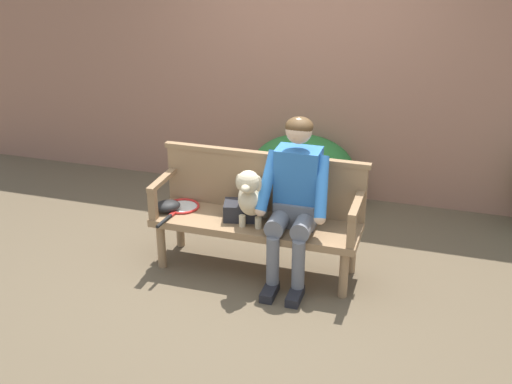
# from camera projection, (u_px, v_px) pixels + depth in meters

# --- Properties ---
(ground_plane) EXTENTS (40.00, 40.00, 0.00)m
(ground_plane) POSITION_uv_depth(u_px,v_px,m) (256.00, 269.00, 5.28)
(ground_plane) COLOR brown
(brick_garden_fence) EXTENTS (8.00, 0.30, 2.16)m
(brick_garden_fence) POSITION_uv_depth(u_px,v_px,m) (309.00, 87.00, 6.41)
(brick_garden_fence) COLOR #936651
(brick_garden_fence) RESTS_ON ground
(hedge_bush_far_left) EXTENTS (1.04, 0.83, 0.69)m
(hedge_bush_far_left) POSITION_uv_depth(u_px,v_px,m) (302.00, 169.00, 6.36)
(hedge_bush_far_left) COLOR #286B2D
(hedge_bush_far_left) RESTS_ON ground
(garden_bench) EXTENTS (1.67, 0.50, 0.45)m
(garden_bench) POSITION_uv_depth(u_px,v_px,m) (256.00, 227.00, 5.12)
(garden_bench) COLOR #93704C
(garden_bench) RESTS_ON ground
(bench_backrest) EXTENTS (1.71, 0.06, 0.50)m
(bench_backrest) POSITION_uv_depth(u_px,v_px,m) (264.00, 181.00, 5.19)
(bench_backrest) COLOR #93704C
(bench_backrest) RESTS_ON garden_bench
(bench_armrest_left_end) EXTENTS (0.06, 0.50, 0.28)m
(bench_armrest_left_end) POSITION_uv_depth(u_px,v_px,m) (159.00, 190.00, 5.15)
(bench_armrest_left_end) COLOR #93704C
(bench_armrest_left_end) RESTS_ON garden_bench
(bench_armrest_right_end) EXTENTS (0.06, 0.50, 0.28)m
(bench_armrest_right_end) POSITION_uv_depth(u_px,v_px,m) (355.00, 216.00, 4.72)
(bench_armrest_right_end) COLOR #93704C
(bench_armrest_right_end) RESTS_ON garden_bench
(person_seated) EXTENTS (0.56, 0.65, 1.32)m
(person_seated) POSITION_uv_depth(u_px,v_px,m) (295.00, 195.00, 4.89)
(person_seated) COLOR black
(person_seated) RESTS_ON ground
(dog_on_bench) EXTENTS (0.25, 0.50, 0.49)m
(dog_on_bench) POSITION_uv_depth(u_px,v_px,m) (252.00, 195.00, 4.95)
(dog_on_bench) COLOR beige
(dog_on_bench) RESTS_ON garden_bench
(tennis_racket) EXTENTS (0.31, 0.57, 0.03)m
(tennis_racket) POSITION_uv_depth(u_px,v_px,m) (181.00, 208.00, 5.30)
(tennis_racket) COLOR red
(tennis_racket) RESTS_ON garden_bench
(baseball_glove) EXTENTS (0.28, 0.27, 0.09)m
(baseball_glove) POSITION_uv_depth(u_px,v_px,m) (167.00, 206.00, 5.24)
(baseball_glove) COLOR black
(baseball_glove) RESTS_ON garden_bench
(sports_bag) EXTENTS (0.32, 0.26, 0.14)m
(sports_bag) POSITION_uv_depth(u_px,v_px,m) (242.00, 210.00, 5.11)
(sports_bag) COLOR #232328
(sports_bag) RESTS_ON garden_bench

